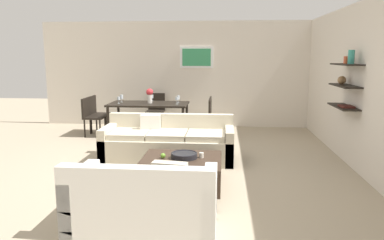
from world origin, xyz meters
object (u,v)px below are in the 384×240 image
object	(u,v)px
coffee_table	(181,172)
wine_glass_left_far	(121,97)
dining_table	(149,106)
wine_glass_right_far	(178,98)
decorative_bowl	(184,155)
candle_jar	(201,155)
dining_chair_head	(156,108)
dining_chair_left_far	(97,111)
apple_on_coffee_table	(163,156)
dining_chair_right_far	(206,113)
wine_glass_left_near	(119,99)
dining_chair_right_near	(205,116)
loveseat_white	(144,201)
wine_glass_right_near	(177,99)
sofa_beige	(168,143)
wine_glass_head	(152,97)
dining_chair_left_near	(91,114)

from	to	relation	value
coffee_table	wine_glass_left_far	xyz separation A→B (m)	(-1.81, 3.36, 0.68)
coffee_table	dining_table	size ratio (longest dim) A/B	0.63
coffee_table	wine_glass_right_far	distance (m)	3.46
decorative_bowl	candle_jar	world-z (taller)	decorative_bowl
dining_chair_head	dining_chair_left_far	xyz separation A→B (m)	(-1.31, -0.67, 0.00)
apple_on_coffee_table	dining_chair_right_far	bearing A→B (deg)	82.57
dining_chair_head	wine_glass_left_near	bearing A→B (deg)	-124.09
dining_chair_right_near	wine_glass_left_near	world-z (taller)	wine_glass_left_near
dining_chair_right_far	wine_glass_right_far	bearing A→B (deg)	-171.47
loveseat_white	wine_glass_right_near	world-z (taller)	wine_glass_right_near
apple_on_coffee_table	dining_table	world-z (taller)	dining_table
sofa_beige	dining_chair_right_near	size ratio (longest dim) A/B	2.62
apple_on_coffee_table	dining_chair_head	distance (m)	4.19
apple_on_coffee_table	wine_glass_left_near	size ratio (longest dim) A/B	0.47
wine_glass_head	sofa_beige	bearing A→B (deg)	-72.43
loveseat_white	apple_on_coffee_table	bearing A→B (deg)	91.04
dining_chair_left_far	dining_table	bearing A→B (deg)	-9.21
wine_glass_right_far	wine_glass_left_far	size ratio (longest dim) A/B	0.97
decorative_bowl	wine_glass_left_near	distance (m)	3.61
wine_glass_left_near	dining_table	bearing A→B (deg)	9.85
loveseat_white	decorative_bowl	size ratio (longest dim) A/B	4.12
decorative_bowl	wine_glass_head	size ratio (longest dim) A/B	2.48
decorative_bowl	coffee_table	bearing A→B (deg)	-122.64
loveseat_white	wine_glass_right_near	bearing A→B (deg)	92.77
sofa_beige	loveseat_white	bearing A→B (deg)	-87.10
coffee_table	decorative_bowl	size ratio (longest dim) A/B	3.01
dining_table	wine_glass_left_far	world-z (taller)	wine_glass_left_far
dining_table	loveseat_white	bearing A→B (deg)	-78.98
loveseat_white	wine_glass_right_near	size ratio (longest dim) A/B	9.57
candle_jar	dining_chair_left_near	xyz separation A→B (m)	(-2.74, 2.94, 0.09)
dining_chair_right_near	dining_chair_head	size ratio (longest dim) A/B	1.00
dining_chair_right_near	wine_glass_right_far	bearing A→B (deg)	152.68
dining_chair_head	candle_jar	bearing A→B (deg)	-70.52
decorative_bowl	dining_chair_left_near	xyz separation A→B (m)	(-2.49, 2.97, 0.08)
decorative_bowl	dining_chair_left_near	size ratio (longest dim) A/B	0.43
candle_jar	dining_table	xyz separation A→B (m)	(-1.43, 3.15, 0.26)
dining_chair_right_near	dining_chair_left_far	bearing A→B (deg)	170.79
loveseat_white	dining_table	distance (m)	4.68
dining_table	dining_chair_right_far	world-z (taller)	dining_chair_right_far
dining_chair_head	wine_glass_left_far	distance (m)	1.08
sofa_beige	dining_chair_left_near	size ratio (longest dim) A/B	2.62
wine_glass_left_far	dining_table	bearing A→B (deg)	-9.85
loveseat_white	wine_glass_left_far	world-z (taller)	wine_glass_left_far
dining_chair_head	dining_chair_right_far	size ratio (longest dim) A/B	1.00
coffee_table	apple_on_coffee_table	distance (m)	0.36
dining_chair_left_near	wine_glass_right_far	world-z (taller)	wine_glass_right_far
loveseat_white	sofa_beige	bearing A→B (deg)	92.90
dining_chair_head	dining_chair_left_near	world-z (taller)	same
sofa_beige	dining_chair_left_far	size ratio (longest dim) A/B	2.62
decorative_bowl	candle_jar	size ratio (longest dim) A/B	4.96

